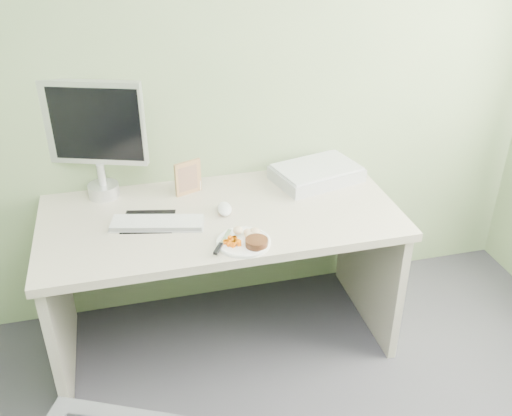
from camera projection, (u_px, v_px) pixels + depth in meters
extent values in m
plane|color=#899F6F|center=(200.00, 54.00, 2.56)|extent=(3.50, 0.00, 3.50)
cube|color=beige|center=(221.00, 217.00, 2.57)|extent=(1.60, 0.75, 0.04)
cube|color=#B1A797|center=(59.00, 307.00, 2.59)|extent=(0.04, 0.70, 0.69)
cube|color=#B1A797|center=(369.00, 260.00, 2.91)|extent=(0.04, 0.70, 0.69)
cylinder|color=white|center=(244.00, 242.00, 2.34)|extent=(0.23, 0.23, 0.01)
cylinder|color=black|center=(257.00, 242.00, 2.30)|extent=(0.11, 0.11, 0.03)
ellipsoid|color=#A1774E|center=(248.00, 230.00, 2.37)|extent=(0.11, 0.09, 0.05)
cube|color=#FC6905|center=(232.00, 241.00, 2.31)|extent=(0.06, 0.05, 0.04)
cube|color=silver|center=(226.00, 236.00, 2.35)|extent=(0.07, 0.10, 0.01)
cube|color=black|center=(218.00, 249.00, 2.27)|extent=(0.05, 0.07, 0.01)
cube|color=black|center=(149.00, 221.00, 2.49)|extent=(0.26, 0.24, 0.00)
cube|color=white|center=(157.00, 222.00, 2.46)|extent=(0.41, 0.20, 0.02)
ellipsoid|color=white|center=(225.00, 209.00, 2.55)|extent=(0.07, 0.12, 0.04)
cube|color=#A26C4C|center=(188.00, 178.00, 2.68)|extent=(0.13, 0.06, 0.17)
cylinder|color=white|center=(199.00, 185.00, 2.74)|extent=(0.02, 0.02, 0.05)
cone|color=#9CD3FA|center=(199.00, 178.00, 2.73)|extent=(0.02, 0.02, 0.02)
cube|color=#B4B7BC|center=(316.00, 174.00, 2.83)|extent=(0.47, 0.37, 0.06)
cylinder|color=silver|center=(104.00, 190.00, 2.68)|extent=(0.14, 0.14, 0.06)
cylinder|color=silver|center=(101.00, 175.00, 2.64)|extent=(0.04, 0.04, 0.10)
cube|color=silver|center=(94.00, 123.00, 2.54)|extent=(0.45, 0.19, 0.39)
cube|color=black|center=(94.00, 125.00, 2.52)|extent=(0.39, 0.14, 0.34)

